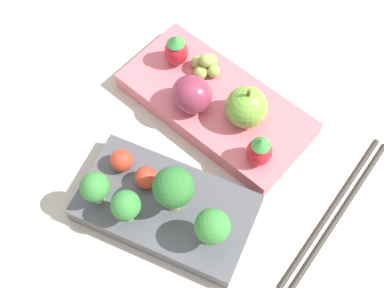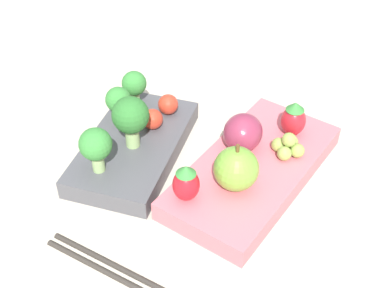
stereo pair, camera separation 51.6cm
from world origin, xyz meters
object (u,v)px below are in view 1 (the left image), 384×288
(broccoli_floret_0, at_px, (173,188))
(plum, at_px, (192,95))
(broccoli_floret_2, at_px, (126,206))
(grape_cluster, at_px, (205,65))
(cherry_tomato_1, at_px, (121,160))
(chopsticks_pair, at_px, (336,211))
(broccoli_floret_1, at_px, (95,188))
(broccoli_floret_3, at_px, (212,227))
(bento_box_fruit, at_px, (216,104))
(strawberry_0, at_px, (259,151))
(apple, at_px, (246,107))
(bento_box_savoury, at_px, (166,208))
(cherry_tomato_0, at_px, (146,178))
(strawberry_1, at_px, (176,50))

(broccoli_floret_0, xyz_separation_m, plum, (0.05, -0.11, -0.02))
(broccoli_floret_2, distance_m, grape_cluster, 0.20)
(cherry_tomato_1, relative_size, chopsticks_pair, 0.12)
(broccoli_floret_1, distance_m, plum, 0.15)
(broccoli_floret_3, relative_size, cherry_tomato_1, 2.17)
(cherry_tomato_1, bearing_deg, broccoli_floret_2, 133.56)
(bento_box_fruit, xyz_separation_m, cherry_tomato_1, (0.04, 0.13, 0.02))
(broccoli_floret_0, relative_size, strawberry_0, 1.49)
(apple, bearing_deg, cherry_tomato_1, 57.74)
(broccoli_floret_1, bearing_deg, broccoli_floret_3, -166.45)
(bento_box_savoury, distance_m, cherry_tomato_0, 0.04)
(broccoli_floret_0, distance_m, strawberry_0, 0.10)
(broccoli_floret_2, relative_size, strawberry_0, 1.09)
(strawberry_0, relative_size, grape_cluster, 1.11)
(strawberry_1, bearing_deg, plum, 140.40)
(broccoli_floret_2, bearing_deg, broccoli_floret_1, 2.47)
(bento_box_savoury, relative_size, broccoli_floret_3, 3.67)
(broccoli_floret_2, distance_m, plum, 0.15)
(apple, bearing_deg, broccoli_floret_3, 108.06)
(broccoli_floret_0, distance_m, broccoli_floret_3, 0.05)
(chopsticks_pair, bearing_deg, broccoli_floret_3, 49.36)
(broccoli_floret_1, relative_size, apple, 0.84)
(grape_cluster, bearing_deg, chopsticks_pair, 163.03)
(broccoli_floret_1, distance_m, strawberry_1, 0.19)
(apple, relative_size, chopsticks_pair, 0.26)
(cherry_tomato_1, bearing_deg, bento_box_savoury, 170.75)
(broccoli_floret_0, distance_m, cherry_tomato_1, 0.08)
(broccoli_floret_0, relative_size, broccoli_floret_1, 1.36)
(bento_box_fruit, bearing_deg, bento_box_savoury, 100.76)
(broccoli_floret_1, xyz_separation_m, broccoli_floret_3, (-0.12, -0.03, 0.00))
(bento_box_savoury, height_order, grape_cluster, grape_cluster)
(broccoli_floret_1, height_order, cherry_tomato_1, broccoli_floret_1)
(broccoli_floret_2, distance_m, cherry_tomato_1, 0.06)
(bento_box_savoury, xyz_separation_m, bento_box_fruit, (0.03, -0.14, 0.00))
(strawberry_0, bearing_deg, apple, -43.79)
(broccoli_floret_2, height_order, grape_cluster, broccoli_floret_2)
(strawberry_1, distance_m, grape_cluster, 0.04)
(broccoli_floret_2, relative_size, cherry_tomato_0, 1.90)
(bento_box_savoury, relative_size, apple, 3.57)
(broccoli_floret_1, relative_size, broccoli_floret_2, 1.00)
(bento_box_savoury, distance_m, cherry_tomato_1, 0.07)
(cherry_tomato_0, xyz_separation_m, grape_cluster, (0.03, -0.16, -0.00))
(apple, distance_m, plum, 0.06)
(strawberry_0, xyz_separation_m, plum, (0.10, -0.02, 0.00))
(broccoli_floret_1, bearing_deg, broccoli_floret_0, -150.07)
(cherry_tomato_1, distance_m, apple, 0.15)
(broccoli_floret_2, height_order, cherry_tomato_1, broccoli_floret_2)
(broccoli_floret_3, bearing_deg, broccoli_floret_0, -11.21)
(broccoli_floret_3, bearing_deg, cherry_tomato_1, -7.21)
(strawberry_1, bearing_deg, broccoli_floret_1, 100.37)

